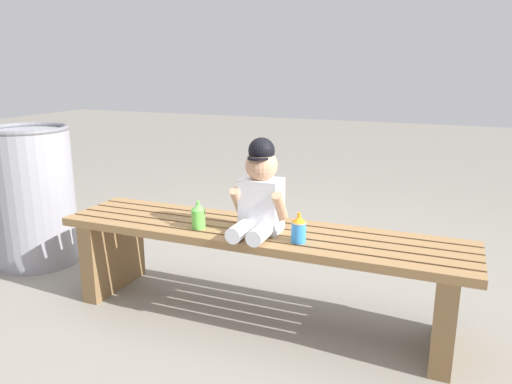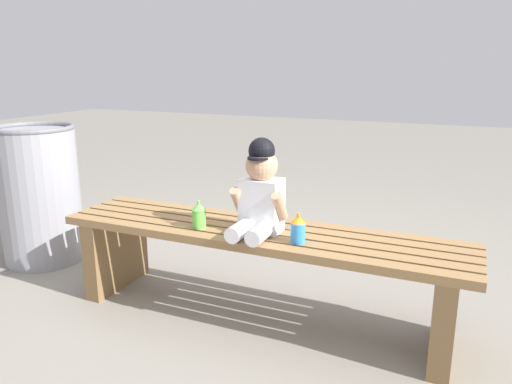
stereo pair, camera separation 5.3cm
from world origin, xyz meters
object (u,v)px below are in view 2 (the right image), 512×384
(sippy_cup_right, at_px, (298,229))
(trash_bin, at_px, (39,194))
(child_figure, at_px, (260,192))
(sippy_cup_left, at_px, (199,215))
(park_bench, at_px, (258,256))

(sippy_cup_right, xyz_separation_m, trash_bin, (-1.63, 0.21, -0.08))
(child_figure, relative_size, sippy_cup_left, 3.26)
(child_figure, bearing_deg, sippy_cup_right, -16.10)
(sippy_cup_left, bearing_deg, sippy_cup_right, 0.00)
(park_bench, distance_m, trash_bin, 1.43)
(sippy_cup_right, bearing_deg, sippy_cup_left, 180.00)
(child_figure, relative_size, sippy_cup_right, 3.26)
(sippy_cup_right, bearing_deg, trash_bin, 172.64)
(park_bench, relative_size, sippy_cup_right, 14.65)
(sippy_cup_left, relative_size, trash_bin, 0.16)
(park_bench, bearing_deg, trash_bin, 175.11)
(sippy_cup_right, relative_size, trash_bin, 0.16)
(sippy_cup_left, distance_m, trash_bin, 1.19)
(sippy_cup_left, relative_size, sippy_cup_right, 1.00)
(child_figure, bearing_deg, trash_bin, 173.83)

